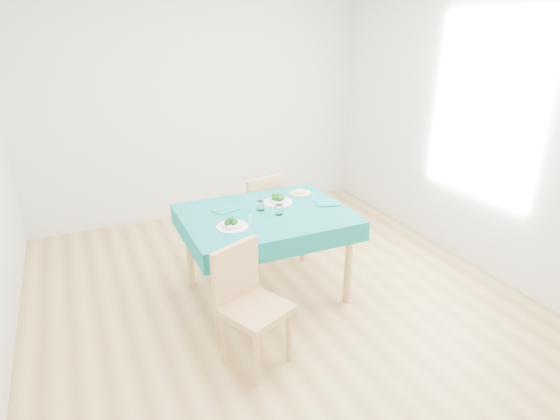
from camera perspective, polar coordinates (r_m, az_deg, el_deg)
name	(u,v)px	position (r m, az deg, el deg)	size (l,w,h in m)	color
room_shell	(280,147)	(3.46, 0.00, 7.66)	(4.02, 4.52, 2.73)	olive
table	(266,254)	(3.97, -1.69, -5.42)	(1.34, 1.02, 0.76)	#096063
chair_near	(255,300)	(3.14, -3.04, -10.91)	(0.40, 0.44, 1.00)	tan
chair_far	(255,206)	(4.64, -3.07, 0.49)	(0.40, 0.44, 1.01)	tan
bowl_near	(232,223)	(3.54, -5.86, -1.58)	(0.24, 0.24, 0.07)	white
bowl_far	(278,199)	(4.00, -0.24, 1.39)	(0.25, 0.25, 0.08)	white
fork_near	(227,226)	(3.58, -6.47, -1.93)	(0.02, 0.18, 0.00)	silver
knife_near	(250,219)	(3.69, -3.69, -1.13)	(0.02, 0.22, 0.00)	silver
fork_far	(266,205)	(3.96, -1.71, 0.59)	(0.03, 0.19, 0.00)	silver
knife_far	(312,206)	(3.95, 3.90, 0.52)	(0.02, 0.21, 0.00)	silver
napkin_near	(225,210)	(3.88, -6.67, 0.03)	(0.19, 0.13, 0.01)	#0D6B6D
napkin_far	(328,203)	(4.01, 5.89, 0.82)	(0.20, 0.14, 0.01)	#0D6B6D
tumbler_center	(260,206)	(3.85, -2.41, 0.53)	(0.06, 0.06, 0.08)	white
tumbler_side	(279,210)	(3.76, -0.13, 0.02)	(0.06, 0.06, 0.08)	white
side_plate	(301,193)	(4.23, 2.54, 2.08)	(0.20, 0.20, 0.01)	#A1D467
bread_slice	(301,192)	(4.23, 2.54, 2.24)	(0.11, 0.11, 0.02)	beige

